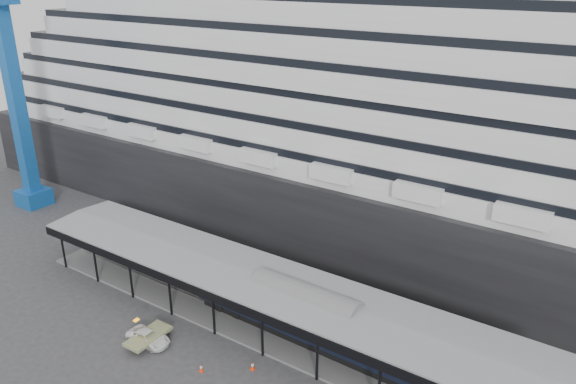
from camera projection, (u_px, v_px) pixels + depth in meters
name	position (u px, v px, depth m)	size (l,w,h in m)	color
ground	(232.00, 349.00, 52.11)	(200.00, 200.00, 0.00)	#353537
cruise_ship	(390.00, 93.00, 69.78)	(130.00, 30.00, 43.90)	black
platform_canopy	(263.00, 303.00, 55.07)	(56.00, 9.18, 5.30)	slate
crane_blue	(19.00, 70.00, 76.18)	(22.63, 19.19, 47.60)	#1657A8
port_truck	(148.00, 337.00, 52.75)	(2.05, 4.44, 1.23)	white
pullman_carriage	(305.00, 314.00, 52.34)	(24.58, 3.61, 24.08)	black
traffic_cone_left	(156.00, 341.00, 52.62)	(0.49, 0.49, 0.81)	#EA500D
traffic_cone_mid	(201.00, 368.00, 49.14)	(0.42, 0.42, 0.72)	#F9360D
traffic_cone_right	(253.00, 366.00, 49.37)	(0.48, 0.48, 0.78)	#F03A0D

